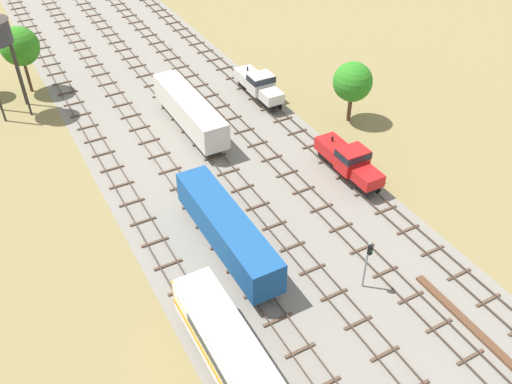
{
  "coord_description": "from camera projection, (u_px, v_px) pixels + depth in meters",
  "views": [
    {
      "loc": [
        -18.62,
        -2.19,
        32.01
      ],
      "look_at": [
        0.0,
        31.81,
        1.5
      ],
      "focal_mm": 38.68,
      "sensor_mm": 36.0,
      "label": 1
    }
  ],
  "objects": [
    {
      "name": "track_centre",
      "position": [
        194.0,
        81.0,
        69.4
      ],
      "size": [
        2.4,
        126.0,
        0.29
      ],
      "color": "#47382D",
      "rests_on": "ground"
    },
    {
      "name": "track_centre_right",
      "position": [
        229.0,
        72.0,
        71.26
      ],
      "size": [
        2.4,
        126.0,
        0.29
      ],
      "color": "#47382D",
      "rests_on": "ground"
    },
    {
      "name": "track_centre_left",
      "position": [
        157.0,
        89.0,
        67.54
      ],
      "size": [
        2.4,
        126.0,
        0.29
      ],
      "color": "#47382D",
      "rests_on": "ground"
    },
    {
      "name": "ground_plane",
      "position": [
        160.0,
        94.0,
        66.93
      ],
      "size": [
        480.0,
        480.0,
        0.0
      ],
      "primitive_type": "plane",
      "color": "olive"
    },
    {
      "name": "shunter_loco_centre_right_mid",
      "position": [
        349.0,
        160.0,
        52.41
      ],
      "size": [
        2.74,
        8.46,
        3.1
      ],
      "color": "red",
      "rests_on": "ground"
    },
    {
      "name": "track_left",
      "position": [
        118.0,
        99.0,
        65.68
      ],
      "size": [
        2.4,
        126.0,
        0.29
      ],
      "color": "#47382D",
      "rests_on": "ground"
    },
    {
      "name": "shunter_loco_centre_right_far",
      "position": [
        259.0,
        84.0,
        64.62
      ],
      "size": [
        2.74,
        8.46,
        3.1
      ],
      "color": "beige",
      "rests_on": "ground"
    },
    {
      "name": "freight_boxcar_left_near",
      "position": [
        227.0,
        229.0,
        44.05
      ],
      "size": [
        2.87,
        14.0,
        3.6
      ],
      "color": "#194C8C",
      "rests_on": "ground"
    },
    {
      "name": "signal_post_nearest",
      "position": [
        367.0,
        260.0,
        40.68
      ],
      "size": [
        0.28,
        0.47,
        4.51
      ],
      "color": "gray",
      "rests_on": "ground"
    },
    {
      "name": "ballast_bed",
      "position": [
        160.0,
        94.0,
        66.93
      ],
      "size": [
        23.72,
        176.0,
        0.01
      ],
      "primitive_type": "cube",
      "color": "gray",
      "rests_on": "ground"
    },
    {
      "name": "lineside_tree_4",
      "position": [
        20.0,
        46.0,
        63.94
      ],
      "size": [
        4.54,
        4.54,
        8.07
      ],
      "color": "#4C331E",
      "rests_on": "ground"
    },
    {
      "name": "spare_rail_bundle",
      "position": [
        466.0,
        322.0,
        39.64
      ],
      "size": [
        0.6,
        10.0,
        0.24
      ],
      "primitive_type": "cube",
      "color": "brown",
      "rests_on": "ground"
    },
    {
      "name": "track_far_left",
      "position": [
        77.0,
        109.0,
        63.81
      ],
      "size": [
        2.4,
        126.0,
        0.29
      ],
      "color": "#47382D",
      "rests_on": "ground"
    },
    {
      "name": "lineside_tree_1",
      "position": [
        353.0,
        82.0,
        59.12
      ],
      "size": [
        4.29,
        4.29,
        6.91
      ],
      "color": "#4C331E",
      "rests_on": "ground"
    },
    {
      "name": "freight_boxcar_centre_left_midfar",
      "position": [
        189.0,
        110.0,
        59.0
      ],
      "size": [
        2.87,
        14.0,
        3.6
      ],
      "color": "beige",
      "rests_on": "ground"
    }
  ]
}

